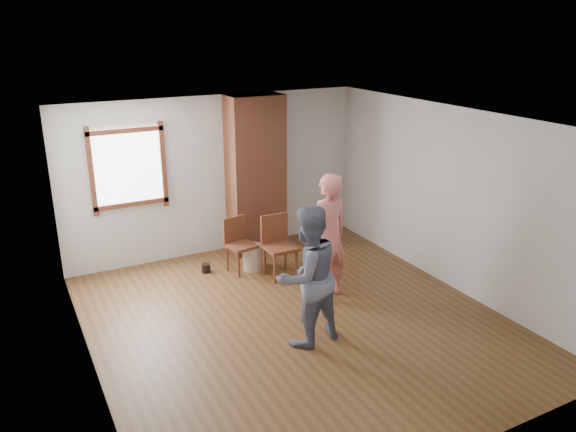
# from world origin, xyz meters

# --- Properties ---
(ground) EXTENTS (5.50, 5.50, 0.00)m
(ground) POSITION_xyz_m (0.00, 0.00, 0.00)
(ground) COLOR brown
(ground) RESTS_ON ground
(room_shell) EXTENTS (5.04, 5.52, 2.62)m
(room_shell) POSITION_xyz_m (-0.06, 0.61, 1.81)
(room_shell) COLOR silver
(room_shell) RESTS_ON ground
(brick_chimney) EXTENTS (0.90, 0.50, 2.60)m
(brick_chimney) POSITION_xyz_m (0.60, 2.50, 1.30)
(brick_chimney) COLOR #AF613E
(brick_chimney) RESTS_ON ground
(stoneware_crock) EXTENTS (0.40, 0.40, 0.40)m
(stoneware_crock) POSITION_xyz_m (0.17, 1.74, 0.20)
(stoneware_crock) COLOR tan
(stoneware_crock) RESTS_ON ground
(dark_pot) EXTENTS (0.16, 0.16, 0.14)m
(dark_pot) POSITION_xyz_m (-0.52, 1.97, 0.07)
(dark_pot) COLOR black
(dark_pot) RESTS_ON ground
(dining_chair_left) EXTENTS (0.46, 0.46, 0.85)m
(dining_chair_left) POSITION_xyz_m (-0.02, 1.82, 0.48)
(dining_chair_left) COLOR brown
(dining_chair_left) RESTS_ON ground
(dining_chair_right) EXTENTS (0.44, 0.44, 0.95)m
(dining_chair_right) POSITION_xyz_m (0.43, 1.37, 0.53)
(dining_chair_right) COLOR brown
(dining_chair_right) RESTS_ON ground
(side_table) EXTENTS (0.40, 0.40, 0.60)m
(side_table) POSITION_xyz_m (0.72, 0.58, 0.40)
(side_table) COLOR brown
(side_table) RESTS_ON ground
(cake_plate) EXTENTS (0.18, 0.18, 0.01)m
(cake_plate) POSITION_xyz_m (0.72, 0.58, 0.60)
(cake_plate) COLOR white
(cake_plate) RESTS_ON side_table
(cake_slice) EXTENTS (0.08, 0.07, 0.06)m
(cake_slice) POSITION_xyz_m (0.73, 0.58, 0.64)
(cake_slice) COLOR white
(cake_slice) RESTS_ON cake_plate
(man) EXTENTS (0.93, 0.77, 1.72)m
(man) POSITION_xyz_m (-0.11, -0.47, 0.86)
(man) COLOR #131935
(man) RESTS_ON ground
(person_pink) EXTENTS (0.70, 0.50, 1.79)m
(person_pink) POSITION_xyz_m (0.72, 0.43, 0.90)
(person_pink) COLOR #E77573
(person_pink) RESTS_ON ground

